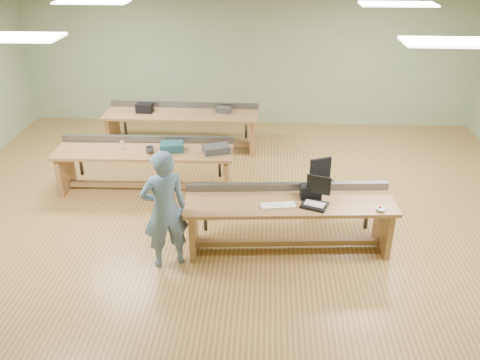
# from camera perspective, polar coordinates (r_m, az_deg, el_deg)

# --- Properties ---
(floor) EXTENTS (10.00, 10.00, 0.00)m
(floor) POSITION_cam_1_polar(r_m,az_deg,el_deg) (8.28, -0.31, -3.01)
(floor) COLOR olive
(floor) RESTS_ON ground
(ceiling) EXTENTS (10.00, 10.00, 0.00)m
(ceiling) POSITION_cam_1_polar(r_m,az_deg,el_deg) (7.28, -0.37, 17.99)
(ceiling) COLOR silver
(ceiling) RESTS_ON wall_back
(wall_back) EXTENTS (10.00, 0.04, 3.00)m
(wall_back) POSITION_cam_1_polar(r_m,az_deg,el_deg) (11.48, 0.95, 13.58)
(wall_back) COLOR gray
(wall_back) RESTS_ON floor
(wall_front) EXTENTS (10.00, 0.04, 3.00)m
(wall_front) POSITION_cam_1_polar(r_m,az_deg,el_deg) (4.13, -3.91, -12.35)
(wall_front) COLOR gray
(wall_front) RESTS_ON floor
(fluor_panels) EXTENTS (6.20, 3.50, 0.03)m
(fluor_panels) POSITION_cam_1_polar(r_m,az_deg,el_deg) (7.28, -0.37, 17.76)
(fluor_panels) COLOR white
(fluor_panels) RESTS_ON ceiling
(workbench_front) EXTENTS (2.90, 0.98, 0.86)m
(workbench_front) POSITION_cam_1_polar(r_m,az_deg,el_deg) (7.04, 5.53, -3.67)
(workbench_front) COLOR #925F3D
(workbench_front) RESTS_ON floor
(workbench_mid) EXTENTS (2.99, 0.87, 0.86)m
(workbench_mid) POSITION_cam_1_polar(r_m,az_deg,el_deg) (8.73, -10.57, 2.28)
(workbench_mid) COLOR #925F3D
(workbench_mid) RESTS_ON floor
(workbench_back) EXTENTS (3.06, 0.84, 0.86)m
(workbench_back) POSITION_cam_1_polar(r_m,az_deg,el_deg) (10.36, -6.52, 6.53)
(workbench_back) COLOR #925F3D
(workbench_back) RESTS_ON floor
(person) EXTENTS (0.71, 0.61, 1.66)m
(person) POSITION_cam_1_polar(r_m,az_deg,el_deg) (6.60, -8.46, -3.33)
(person) COLOR slate
(person) RESTS_ON floor
(laptop_base) EXTENTS (0.41, 0.37, 0.04)m
(laptop_base) POSITION_cam_1_polar(r_m,az_deg,el_deg) (6.83, 8.37, -2.81)
(laptop_base) COLOR black
(laptop_base) RESTS_ON workbench_front
(laptop_screen) EXTENTS (0.31, 0.14, 0.26)m
(laptop_screen) POSITION_cam_1_polar(r_m,az_deg,el_deg) (6.83, 8.83, -0.55)
(laptop_screen) COLOR black
(laptop_screen) RESTS_ON laptop_base
(keyboard) EXTENTS (0.48, 0.23, 0.03)m
(keyboard) POSITION_cam_1_polar(r_m,az_deg,el_deg) (6.77, 4.31, -2.88)
(keyboard) COLOR white
(keyboard) RESTS_ON workbench_front
(trackball_mouse) EXTENTS (0.13, 0.15, 0.06)m
(trackball_mouse) POSITION_cam_1_polar(r_m,az_deg,el_deg) (6.90, 15.53, -3.10)
(trackball_mouse) COLOR white
(trackball_mouse) RESTS_ON workbench_front
(camera_bag) EXTENTS (0.29, 0.20, 0.19)m
(camera_bag) POSITION_cam_1_polar(r_m,az_deg,el_deg) (7.00, 7.95, -1.30)
(camera_bag) COLOR black
(camera_bag) RESTS_ON workbench_front
(task_chair) EXTENTS (0.56, 0.56, 0.80)m
(task_chair) POSITION_cam_1_polar(r_m,az_deg,el_deg) (8.25, 9.30, -1.17)
(task_chair) COLOR black
(task_chair) RESTS_ON floor
(parts_bin_teal) EXTENTS (0.41, 0.33, 0.13)m
(parts_bin_teal) POSITION_cam_1_polar(r_m,az_deg,el_deg) (8.51, -7.65, 3.73)
(parts_bin_teal) COLOR #153C45
(parts_bin_teal) RESTS_ON workbench_mid
(parts_bin_grey) EXTENTS (0.50, 0.41, 0.12)m
(parts_bin_grey) POSITION_cam_1_polar(r_m,az_deg,el_deg) (8.37, -2.68, 3.49)
(parts_bin_grey) COLOR #343436
(parts_bin_grey) RESTS_ON workbench_mid
(mug) EXTENTS (0.17, 0.17, 0.11)m
(mug) POSITION_cam_1_polar(r_m,az_deg,el_deg) (8.47, -10.09, 3.35)
(mug) COLOR #343436
(mug) RESTS_ON workbench_mid
(drinks_can) EXTENTS (0.10, 0.10, 0.13)m
(drinks_can) POSITION_cam_1_polar(r_m,az_deg,el_deg) (8.74, -13.06, 3.89)
(drinks_can) COLOR silver
(drinks_can) RESTS_ON workbench_mid
(storage_box_back) EXTENTS (0.33, 0.25, 0.18)m
(storage_box_back) POSITION_cam_1_polar(r_m,az_deg,el_deg) (10.41, -10.67, 7.96)
(storage_box_back) COLOR black
(storage_box_back) RESTS_ON workbench_back
(tray_back) EXTENTS (0.32, 0.27, 0.11)m
(tray_back) POSITION_cam_1_polar(r_m,az_deg,el_deg) (10.24, -1.87, 7.88)
(tray_back) COLOR #343436
(tray_back) RESTS_ON workbench_back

